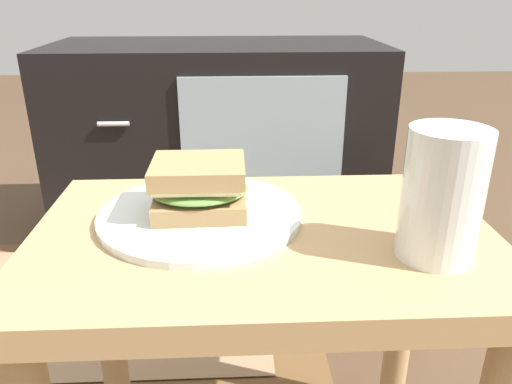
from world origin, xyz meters
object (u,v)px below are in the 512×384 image
tv_cabinet (220,140)px  beer_glass (442,199)px  plate (200,214)px  sandwich_front (199,187)px  paper_bag (379,262)px

tv_cabinet → beer_glass: 1.08m
plate → beer_glass: bearing=-22.2°
tv_cabinet → sandwich_front: 0.94m
plate → paper_bag: size_ratio=0.84×
plate → tv_cabinet: bearing=89.8°
tv_cabinet → plate: size_ratio=3.73×
sandwich_front → paper_bag: size_ratio=0.41×
tv_cabinet → paper_bag: size_ratio=3.14×
tv_cabinet → sandwich_front: tv_cabinet is taller
beer_glass → sandwich_front: bearing=157.8°
paper_bag → beer_glass: bearing=-102.5°
tv_cabinet → paper_bag: 0.65m
tv_cabinet → plate: bearing=-90.2°
tv_cabinet → plate: 0.93m
sandwich_front → beer_glass: (0.26, -0.11, 0.02)m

